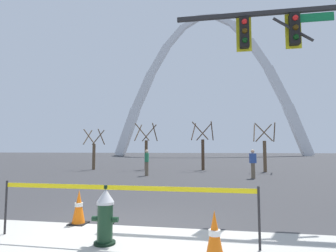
# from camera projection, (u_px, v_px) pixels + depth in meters

# --- Properties ---
(ground_plane) EXTENTS (240.00, 240.00, 0.00)m
(ground_plane) POSITION_uv_depth(u_px,v_px,m) (127.00, 230.00, 5.52)
(ground_plane) COLOR #333335
(fire_hydrant) EXTENTS (0.46, 0.48, 0.99)m
(fire_hydrant) POSITION_uv_depth(u_px,v_px,m) (105.00, 216.00, 4.73)
(fire_hydrant) COLOR black
(fire_hydrant) RESTS_ON ground
(caution_tape_barrier) EXTENTS (4.67, 0.10, 1.01)m
(caution_tape_barrier) POSITION_uv_depth(u_px,v_px,m) (122.00, 202.00, 4.87)
(caution_tape_barrier) COLOR #232326
(caution_tape_barrier) RESTS_ON ground
(traffic_cone_mid_sidewalk) EXTENTS (0.36, 0.36, 0.73)m
(traffic_cone_mid_sidewalk) POSITION_uv_depth(u_px,v_px,m) (215.00, 237.00, 3.97)
(traffic_cone_mid_sidewalk) COLOR black
(traffic_cone_mid_sidewalk) RESTS_ON ground
(traffic_cone_curb_edge) EXTENTS (0.36, 0.36, 0.73)m
(traffic_cone_curb_edge) POSITION_uv_depth(u_px,v_px,m) (79.00, 207.00, 5.99)
(traffic_cone_curb_edge) COLOR black
(traffic_cone_curb_edge) RESTS_ON ground
(traffic_signal_gantry) EXTENTS (5.02, 0.44, 6.00)m
(traffic_signal_gantry) POSITION_uv_depth(u_px,v_px,m) (305.00, 62.00, 7.85)
(traffic_signal_gantry) COLOR #232326
(traffic_signal_gantry) RESTS_ON ground
(monument_arch) EXTENTS (50.00, 2.24, 37.89)m
(monument_arch) POSITION_uv_depth(u_px,v_px,m) (208.00, 91.00, 72.42)
(monument_arch) COLOR silver
(monument_arch) RESTS_ON ground
(tree_far_left) EXTENTS (1.50, 1.50, 3.21)m
(tree_far_left) POSITION_uv_depth(u_px,v_px,m) (94.00, 152.00, 22.13)
(tree_far_left) COLOR brown
(tree_far_left) RESTS_ON ground
(tree_left_mid) EXTENTS (1.70, 1.71, 3.66)m
(tree_left_mid) POSITION_uv_depth(u_px,v_px,m) (146.00, 149.00, 22.08)
(tree_left_mid) COLOR brown
(tree_left_mid) RESTS_ON ground
(tree_center_left) EXTENTS (1.73, 1.74, 3.74)m
(tree_center_left) POSITION_uv_depth(u_px,v_px,m) (203.00, 149.00, 21.63)
(tree_center_left) COLOR #473323
(tree_center_left) RESTS_ON ground
(tree_center_right) EXTENTS (1.62, 1.63, 3.49)m
(tree_center_right) POSITION_uv_depth(u_px,v_px,m) (265.00, 150.00, 19.93)
(tree_center_right) COLOR brown
(tree_center_right) RESTS_ON ground
(pedestrian_walking_left) EXTENTS (0.22, 0.35, 1.59)m
(pedestrian_walking_left) POSITION_uv_depth(u_px,v_px,m) (147.00, 162.00, 16.94)
(pedestrian_walking_left) COLOR brown
(pedestrian_walking_left) RESTS_ON ground
(pedestrian_standing_center) EXTENTS (0.38, 0.29, 1.59)m
(pedestrian_standing_center) POSITION_uv_depth(u_px,v_px,m) (253.00, 164.00, 15.45)
(pedestrian_standing_center) COLOR brown
(pedestrian_standing_center) RESTS_ON ground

